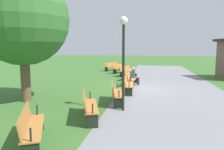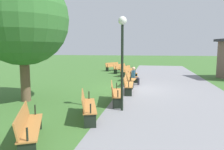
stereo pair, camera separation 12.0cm
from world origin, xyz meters
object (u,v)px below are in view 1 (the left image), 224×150
(bench_2, at_px, (126,71))
(tree_2, at_px, (23,19))
(bench_1, at_px, (120,68))
(bench_5, at_px, (128,84))
(bench_6, at_px, (116,92))
(bench_3, at_px, (130,74))
(lamp_post, at_px, (123,45))
(bench_7, at_px, (89,105))
(bench_4, at_px, (132,78))
(bench_8, at_px, (31,126))
(person_seated, at_px, (134,75))
(bench_0, at_px, (112,66))

(bench_2, relative_size, tree_2, 0.35)
(bench_1, height_order, bench_5, same)
(bench_5, height_order, bench_6, same)
(bench_3, bearing_deg, bench_6, 11.02)
(bench_3, height_order, tree_2, tree_2)
(bench_6, distance_m, tree_2, 5.24)
(bench_2, bearing_deg, bench_5, 25.66)
(lamp_post, bearing_deg, bench_1, -171.26)
(bench_7, bearing_deg, bench_3, 157.98)
(bench_6, bearing_deg, tree_2, -94.92)
(bench_6, xyz_separation_m, tree_2, (0.44, -4.12, 3.22))
(bench_1, xyz_separation_m, bench_4, (6.79, 1.77, 0.00))
(bench_6, bearing_deg, lamp_post, 11.63)
(bench_8, bearing_deg, bench_7, 132.39)
(bench_2, height_order, bench_6, same)
(bench_2, height_order, person_seated, person_seated)
(bench_3, bearing_deg, bench_7, 7.38)
(bench_8, bearing_deg, bench_0, 157.93)
(bench_4, bearing_deg, bench_6, 0.03)
(bench_2, bearing_deg, bench_6, 22.02)
(bench_4, xyz_separation_m, bench_8, (9.14, -1.77, 0.00))
(bench_5, height_order, person_seated, person_seated)
(bench_8, height_order, person_seated, person_seated)
(bench_5, bearing_deg, person_seated, 172.77)
(lamp_post, bearing_deg, bench_5, -177.20)
(bench_2, xyz_separation_m, bench_7, (11.56, 0.00, 0.00))
(bench_5, height_order, bench_7, same)
(bench_8, relative_size, tree_2, 0.35)
(bench_2, xyz_separation_m, bench_4, (4.61, 0.89, 0.00))
(bench_5, relative_size, bench_8, 1.01)
(bench_0, bearing_deg, bench_8, 36.71)
(bench_1, height_order, tree_2, tree_2)
(bench_8, xyz_separation_m, tree_2, (-4.01, -2.65, 3.22))
(bench_2, height_order, tree_2, tree_2)
(bench_4, height_order, person_seated, person_seated)
(bench_6, xyz_separation_m, bench_8, (4.45, -1.47, 0.00))
(bench_1, height_order, bench_4, same)
(bench_3, xyz_separation_m, bench_6, (7.02, 0.00, 0.00))
(bench_1, relative_size, bench_7, 0.98)
(bench_5, xyz_separation_m, bench_6, (2.33, -0.30, 0.00))
(bench_1, relative_size, bench_4, 0.99)
(bench_5, height_order, tree_2, tree_2)
(bench_2, relative_size, lamp_post, 0.57)
(person_seated, bearing_deg, bench_5, 0.12)
(bench_2, xyz_separation_m, bench_3, (2.27, 0.59, 0.00))
(bench_3, relative_size, person_seated, 1.71)
(bench_0, height_order, person_seated, person_seated)
(bench_1, bearing_deg, bench_5, 36.66)
(bench_7, relative_size, tree_2, 0.35)
(bench_8, distance_m, person_seated, 9.61)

